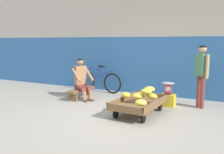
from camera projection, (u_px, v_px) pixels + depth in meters
ground_plane at (114, 118)px, 5.24m from camera, size 80.00×80.00×0.00m
back_wall at (154, 41)px, 7.40m from camera, size 16.00×0.30×3.27m
banana_cart at (139, 104)px, 5.50m from camera, size 0.93×1.49×0.36m
banana_pile at (142, 95)px, 5.38m from camera, size 0.86×1.01×0.25m
low_bench at (81, 91)px, 7.07m from camera, size 0.33×1.11×0.27m
vendor_seated at (82, 79)px, 6.94m from camera, size 0.74×0.64×1.14m
plastic_crate at (168, 100)px, 6.21m from camera, size 0.36×0.28×0.30m
weighing_scale at (168, 88)px, 6.17m from camera, size 0.30×0.30×0.29m
bicycle_near_left at (99, 81)px, 7.93m from camera, size 1.66×0.48×0.86m
customer_adult at (202, 69)px, 5.93m from camera, size 0.36×0.39×1.53m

